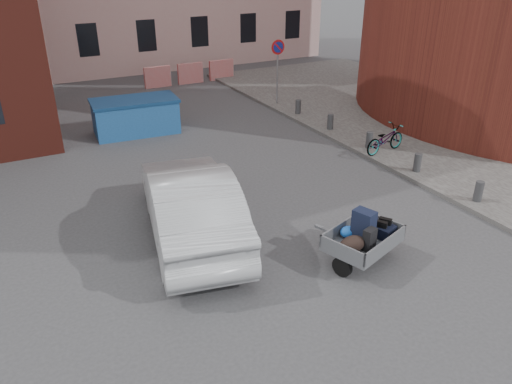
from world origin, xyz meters
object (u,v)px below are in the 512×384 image
silver_car (191,204)px  dumpster (136,116)px  bicycle (385,139)px  trailer (363,237)px

silver_car → dumpster: bearing=-85.0°
silver_car → bicycle: (7.41, 1.86, -0.30)m
trailer → dumpster: 10.72m
trailer → silver_car: bearing=117.6°
silver_car → bicycle: silver_car is taller
dumpster → trailer: bearing=-75.4°
silver_car → bicycle: size_ratio=3.14×
trailer → silver_car: size_ratio=0.38×
dumpster → bicycle: size_ratio=1.88×
trailer → dumpster: bearing=81.7°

